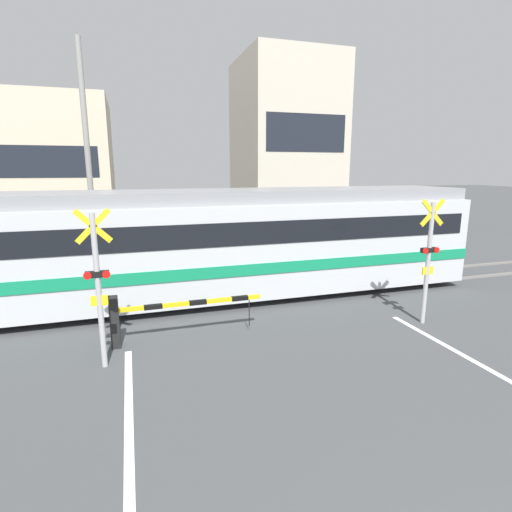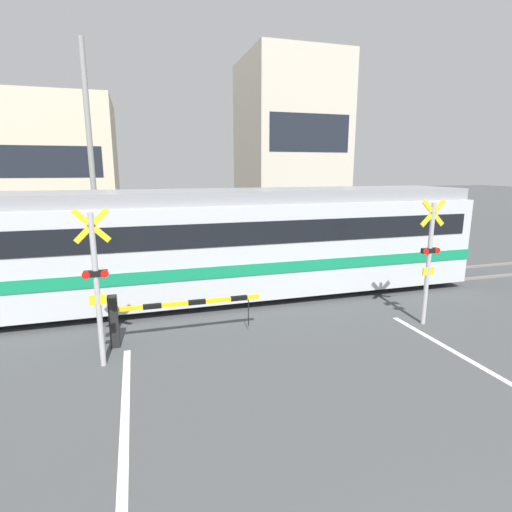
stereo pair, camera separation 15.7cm
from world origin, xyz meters
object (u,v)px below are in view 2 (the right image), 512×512
(crossing_signal_left, at_px, (96,282))
(pedestrian, at_px, (226,231))
(crossing_barrier_near, at_px, (151,313))
(crossing_barrier_far, at_px, (290,249))
(commuter_train, at_px, (216,241))
(crossing_signal_right, at_px, (429,257))

(crossing_signal_left, xyz_separation_m, pedestrian, (4.91, 10.62, -0.79))
(crossing_barrier_near, relative_size, crossing_barrier_far, 1.00)
(crossing_signal_left, bearing_deg, crossing_barrier_far, 45.27)
(crossing_barrier_far, relative_size, crossing_signal_left, 1.09)
(commuter_train, relative_size, crossing_barrier_near, 4.69)
(crossing_barrier_far, xyz_separation_m, pedestrian, (-1.86, 3.79, 0.26))
(pedestrian, bearing_deg, commuter_train, -104.74)
(commuter_train, bearing_deg, crossing_barrier_far, 40.13)
(commuter_train, distance_m, crossing_barrier_far, 4.91)
(crossing_barrier_near, xyz_separation_m, crossing_barrier_far, (5.76, 5.98, 0.00))
(commuter_train, bearing_deg, pedestrian, 75.26)
(crossing_signal_right, relative_size, pedestrian, 1.89)
(crossing_barrier_far, distance_m, crossing_signal_right, 6.99)
(crossing_barrier_near, xyz_separation_m, crossing_signal_left, (-1.01, -0.85, 1.05))
(commuter_train, bearing_deg, crossing_signal_right, -38.65)
(crossing_barrier_far, relative_size, pedestrian, 2.05)
(crossing_barrier_near, bearing_deg, crossing_signal_right, -7.18)
(commuter_train, xyz_separation_m, pedestrian, (1.81, 6.88, -0.79))
(commuter_train, relative_size, crossing_signal_right, 5.09)
(crossing_barrier_near, bearing_deg, crossing_signal_left, -139.87)
(crossing_signal_right, distance_m, pedestrian, 11.03)
(crossing_barrier_near, bearing_deg, crossing_barrier_far, 46.08)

